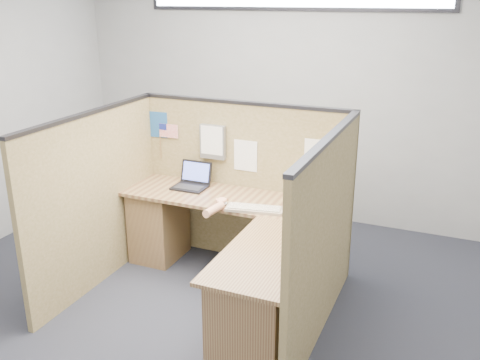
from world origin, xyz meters
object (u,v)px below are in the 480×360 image
at_px(l_desk, 231,254).
at_px(mouse, 222,203).
at_px(laptop, 193,181).
at_px(keyboard, 255,209).

relative_size(l_desk, mouse, 19.39).
height_order(l_desk, laptop, laptop).
distance_m(laptop, keyboard, 0.81).
bearing_deg(keyboard, mouse, 169.51).
distance_m(l_desk, mouse, 0.44).
xyz_separation_m(l_desk, keyboard, (0.13, 0.19, 0.35)).
xyz_separation_m(l_desk, mouse, (-0.17, 0.19, 0.36)).
distance_m(laptop, mouse, 0.55).
bearing_deg(keyboard, laptop, 146.46).
bearing_deg(laptop, mouse, -35.95).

